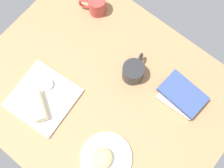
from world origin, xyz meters
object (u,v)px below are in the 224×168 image
sauce_cup (47,84)px  breakfast_wrap (38,106)px  coffee_mug (133,71)px  round_plate (106,158)px  scone_pastry (102,159)px  second_mug (96,5)px  book_stack (181,95)px  square_plate (43,98)px

sauce_cup → breakfast_wrap: 10.44cm
breakfast_wrap → coffee_mug: (-21.65, -37.40, 0.14)cm
round_plate → scone_pastry: (0.93, 1.38, 2.90)cm
scone_pastry → second_mug: size_ratio=0.76×
second_mug → round_plate: bearing=133.3°
breakfast_wrap → coffee_mug: 43.21cm
breakfast_wrap → book_stack: breakfast_wrap is taller
square_plate → breakfast_wrap: bearing=113.2°
breakfast_wrap → sauce_cup: bearing=-124.9°
scone_pastry → coffee_mug: 39.16cm
breakfast_wrap → second_mug: 53.46cm
square_plate → scone_pastry: bearing=174.2°
round_plate → breakfast_wrap: 35.84cm
book_stack → breakfast_wrap: bearing=43.9°
book_stack → second_mug: (55.85, -9.80, 2.00)cm
round_plate → breakfast_wrap: (35.58, 1.86, 3.92)cm
square_plate → sauce_cup: 6.04cm
breakfast_wrap → round_plate: bearing=124.9°
coffee_mug → breakfast_wrap: bearing=59.9°
square_plate → second_mug: (10.00, -47.95, 3.96)cm
scone_pastry → breakfast_wrap: (34.64, 0.48, 1.02)cm
second_mug → sauce_cup: bearing=100.3°
round_plate → square_plate: 37.45cm
scone_pastry → sauce_cup: size_ratio=1.71×
round_plate → coffee_mug: size_ratio=1.49×
sauce_cup → book_stack: 58.28cm
round_plate → sauce_cup: size_ratio=3.98×
round_plate → second_mug: (47.37, -50.29, 4.06)cm
square_plate → coffee_mug: (-23.46, -33.20, 3.96)cm
round_plate → scone_pastry: 3.35cm
round_plate → second_mug: bearing=-46.7°
scone_pastry → second_mug: bearing=-48.0°
round_plate → book_stack: 41.41cm
square_plate → breakfast_wrap: 5.95cm
scone_pastry → square_plate: (36.45, -3.72, -2.80)cm
square_plate → breakfast_wrap: breakfast_wrap is taller
coffee_mug → sauce_cup: bearing=47.4°
scone_pastry → book_stack: bearing=-102.7°
square_plate → sauce_cup: bearing=-66.8°
sauce_cup → second_mug: size_ratio=0.44×
square_plate → breakfast_wrap: size_ratio=1.91×
book_stack → round_plate: bearing=78.2°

